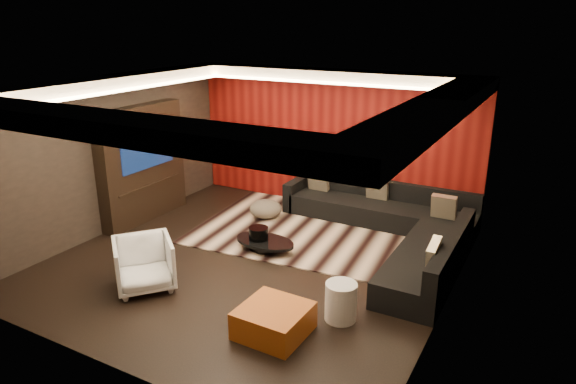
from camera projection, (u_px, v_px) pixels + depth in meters
The scene contains 26 objects.
floor at pixel (254, 262), 8.27m from camera, with size 6.00×6.00×0.02m, color black.
ceiling at pixel (250, 85), 7.36m from camera, with size 6.00×6.00×0.02m, color silver.
wall_back at pixel (332, 139), 10.31m from camera, with size 6.00×0.02×2.80m, color black.
wall_left at pixel (110, 154), 9.18m from camera, with size 0.02×6.00×2.80m, color black.
wall_right at pixel (454, 212), 6.45m from camera, with size 0.02×6.00×2.80m, color black.
red_feature_wall at pixel (332, 140), 10.28m from camera, with size 5.98×0.05×2.78m, color #6B0C0A.
soffit_back at pixel (328, 76), 9.64m from camera, with size 6.00×0.60×0.22m, color silver.
soffit_front at pixel (105, 126), 5.16m from camera, with size 6.00×0.60×0.22m, color silver.
soffit_left at pixel (115, 82), 8.63m from camera, with size 0.60×4.80×0.22m, color silver.
soffit_right at pixel (439, 108), 6.17m from camera, with size 0.60×4.80×0.22m, color silver.
cove_back at pixel (320, 82), 9.39m from camera, with size 4.80×0.08×0.04m, color #FFD899.
cove_front at pixel (130, 128), 5.47m from camera, with size 4.80×0.08×0.04m, color #FFD899.
cove_left at pixel (130, 89), 8.50m from camera, with size 0.08×4.80×0.04m, color #FFD899.
cove_right at pixel (410, 113), 6.36m from camera, with size 0.08×4.80×0.04m, color #FFD899.
tv_surround at pixel (142, 164), 9.71m from camera, with size 0.30×2.00×2.20m, color black.
tv_screen at pixel (147, 147), 9.52m from camera, with size 0.04×1.30×0.80m, color black.
tv_shelf at pixel (150, 185), 9.76m from camera, with size 0.04×1.60×0.04m, color black.
rug at pixel (311, 230), 9.45m from camera, with size 4.00×3.00×0.02m, color beige.
coffee_table at pixel (265, 245), 8.59m from camera, with size 1.07×1.07×0.18m, color black.
drum_stool at pixel (259, 238), 8.61m from camera, with size 0.33×0.33×0.39m, color black.
striped_pouf at pixel (266, 209), 9.99m from camera, with size 0.63×0.63×0.34m, color #B5A68C.
white_side_table at pixel (341, 302), 6.60m from camera, with size 0.41×0.41×0.51m, color white.
orange_ottoman at pixel (274, 321), 6.33m from camera, with size 0.80×0.80×0.36m, color #A65115.
armchair at pixel (144, 264), 7.35m from camera, with size 0.80×0.82×0.75m, color silver.
sectional_sofa at pixel (395, 227), 8.94m from camera, with size 3.65×3.50×0.75m.
throw_pillows at pixel (388, 204), 9.02m from camera, with size 3.16×2.80×0.50m.
Camera 1 is at (4.07, -6.28, 3.72)m, focal length 32.00 mm.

